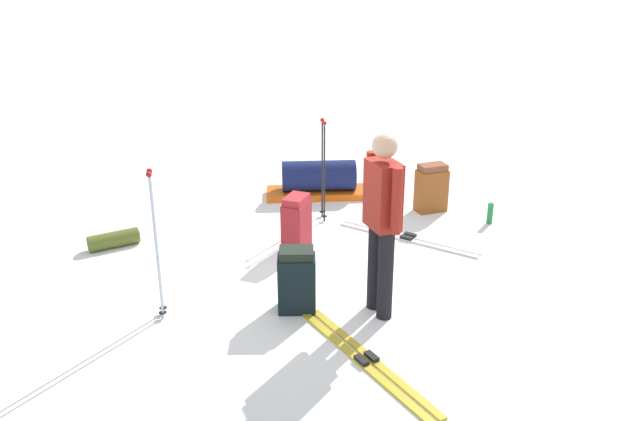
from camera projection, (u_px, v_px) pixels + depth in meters
name	position (u px, v px, depth m)	size (l,w,h in m)	color
ground_plane	(320.00, 274.00, 6.89)	(80.00, 80.00, 0.00)	white
skier_standing	(382.00, 216.00, 5.83)	(0.51, 0.36, 1.70)	black
ski_pair_near	(408.00, 238.00, 7.69)	(0.90, 1.63, 0.05)	silver
ski_pair_far	(366.00, 360.00, 5.44)	(1.48, 1.24, 0.05)	gold
backpack_large_dark	(296.00, 223.00, 7.34)	(0.39, 0.30, 0.62)	maroon
backpack_bright	(297.00, 280.00, 6.12)	(0.31, 0.38, 0.61)	black
backpack_small_spare	(431.00, 188.00, 8.40)	(0.37, 0.43, 0.61)	brown
ski_poles_planted_near	(323.00, 165.00, 8.00)	(0.22, 0.11, 1.25)	black
ski_poles_planted_far	(156.00, 238.00, 5.83)	(0.15, 0.09, 1.40)	#A8B7C5
gear_sled	(319.00, 180.00, 8.91)	(0.71, 1.45, 0.49)	#DF5C12
sleeping_mat_rolled	(114.00, 240.00, 7.46)	(0.18, 0.18, 0.55)	#505C22
thermos_bottle	(490.00, 213.00, 8.07)	(0.07, 0.07, 0.26)	#1C7238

